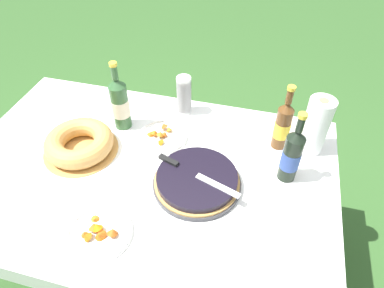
{
  "coord_description": "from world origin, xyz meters",
  "views": [
    {
      "loc": [
        0.45,
        -0.89,
        1.86
      ],
      "look_at": [
        0.18,
        0.15,
        0.83
      ],
      "focal_mm": 32.0,
      "sensor_mm": 36.0,
      "label": 1
    }
  ],
  "objects_px": {
    "berry_tart": "(197,181)",
    "cider_bottle_amber": "(283,125)",
    "bundt_cake": "(79,143)",
    "snack_plate_near": "(163,136)",
    "cider_bottle_green": "(120,104)",
    "paper_towel_roll": "(316,126)",
    "serving_knife": "(191,172)",
    "snack_plate_left": "(100,232)",
    "juice_bottle_red": "(292,155)",
    "cup_stack": "(184,95)"
  },
  "relations": [
    {
      "from": "berry_tart",
      "to": "cider_bottle_amber",
      "type": "xyz_separation_m",
      "value": [
        0.3,
        0.32,
        0.09
      ]
    },
    {
      "from": "bundt_cake",
      "to": "snack_plate_near",
      "type": "bearing_deg",
      "value": 27.99
    },
    {
      "from": "cider_bottle_amber",
      "to": "snack_plate_near",
      "type": "xyz_separation_m",
      "value": [
        -0.53,
        -0.09,
        -0.11
      ]
    },
    {
      "from": "cider_bottle_green",
      "to": "paper_towel_roll",
      "type": "height_order",
      "value": "cider_bottle_green"
    },
    {
      "from": "paper_towel_roll",
      "to": "serving_knife",
      "type": "bearing_deg",
      "value": -144.72
    },
    {
      "from": "bundt_cake",
      "to": "snack_plate_left",
      "type": "distance_m",
      "value": 0.46
    },
    {
      "from": "bundt_cake",
      "to": "paper_towel_roll",
      "type": "relative_size",
      "value": 1.24
    },
    {
      "from": "juice_bottle_red",
      "to": "snack_plate_left",
      "type": "xyz_separation_m",
      "value": [
        -0.63,
        -0.45,
        -0.11
      ]
    },
    {
      "from": "bundt_cake",
      "to": "cider_bottle_green",
      "type": "relative_size",
      "value": 0.96
    },
    {
      "from": "paper_towel_roll",
      "to": "cup_stack",
      "type": "bearing_deg",
      "value": 169.35
    },
    {
      "from": "snack_plate_near",
      "to": "serving_knife",
      "type": "bearing_deg",
      "value": -49.22
    },
    {
      "from": "juice_bottle_red",
      "to": "paper_towel_roll",
      "type": "height_order",
      "value": "juice_bottle_red"
    },
    {
      "from": "snack_plate_left",
      "to": "berry_tart",
      "type": "bearing_deg",
      "value": 47.77
    },
    {
      "from": "berry_tart",
      "to": "cider_bottle_green",
      "type": "distance_m",
      "value": 0.53
    },
    {
      "from": "cup_stack",
      "to": "juice_bottle_red",
      "type": "height_order",
      "value": "juice_bottle_red"
    },
    {
      "from": "cider_bottle_green",
      "to": "cider_bottle_amber",
      "type": "relative_size",
      "value": 1.07
    },
    {
      "from": "cup_stack",
      "to": "cider_bottle_amber",
      "type": "distance_m",
      "value": 0.5
    },
    {
      "from": "cup_stack",
      "to": "cider_bottle_green",
      "type": "relative_size",
      "value": 0.59
    },
    {
      "from": "cup_stack",
      "to": "paper_towel_roll",
      "type": "relative_size",
      "value": 0.75
    },
    {
      "from": "berry_tart",
      "to": "cider_bottle_green",
      "type": "relative_size",
      "value": 1.04
    },
    {
      "from": "cup_stack",
      "to": "snack_plate_near",
      "type": "distance_m",
      "value": 0.24
    },
    {
      "from": "bundt_cake",
      "to": "cider_bottle_green",
      "type": "xyz_separation_m",
      "value": [
        0.12,
        0.21,
        0.09
      ]
    },
    {
      "from": "cider_bottle_amber",
      "to": "cup_stack",
      "type": "bearing_deg",
      "value": 164.67
    },
    {
      "from": "serving_knife",
      "to": "cider_bottle_amber",
      "type": "relative_size",
      "value": 1.13
    },
    {
      "from": "bundt_cake",
      "to": "paper_towel_roll",
      "type": "distance_m",
      "value": 1.03
    },
    {
      "from": "serving_knife",
      "to": "cider_bottle_green",
      "type": "bearing_deg",
      "value": 166.0
    },
    {
      "from": "juice_bottle_red",
      "to": "snack_plate_near",
      "type": "distance_m",
      "value": 0.59
    },
    {
      "from": "serving_knife",
      "to": "snack_plate_left",
      "type": "height_order",
      "value": "serving_knife"
    },
    {
      "from": "cider_bottle_green",
      "to": "serving_knife",
      "type": "bearing_deg",
      "value": -32.95
    },
    {
      "from": "berry_tart",
      "to": "cider_bottle_amber",
      "type": "height_order",
      "value": "cider_bottle_amber"
    },
    {
      "from": "cider_bottle_green",
      "to": "cider_bottle_amber",
      "type": "bearing_deg",
      "value": 3.69
    },
    {
      "from": "snack_plate_near",
      "to": "paper_towel_roll",
      "type": "bearing_deg",
      "value": 8.7
    },
    {
      "from": "serving_knife",
      "to": "snack_plate_near",
      "type": "height_order",
      "value": "serving_knife"
    },
    {
      "from": "cup_stack",
      "to": "cider_bottle_green",
      "type": "xyz_separation_m",
      "value": [
        -0.26,
        -0.18,
        0.03
      ]
    },
    {
      "from": "serving_knife",
      "to": "cider_bottle_green",
      "type": "distance_m",
      "value": 0.49
    },
    {
      "from": "cider_bottle_amber",
      "to": "berry_tart",
      "type": "bearing_deg",
      "value": -133.12
    },
    {
      "from": "cup_stack",
      "to": "juice_bottle_red",
      "type": "relative_size",
      "value": 0.61
    },
    {
      "from": "snack_plate_left",
      "to": "bundt_cake",
      "type": "bearing_deg",
      "value": 126.17
    },
    {
      "from": "serving_knife",
      "to": "juice_bottle_red",
      "type": "bearing_deg",
      "value": 38.04
    },
    {
      "from": "bundt_cake",
      "to": "juice_bottle_red",
      "type": "xyz_separation_m",
      "value": [
        0.9,
        0.08,
        0.08
      ]
    },
    {
      "from": "snack_plate_left",
      "to": "cider_bottle_green",
      "type": "bearing_deg",
      "value": 104.98
    },
    {
      "from": "cider_bottle_green",
      "to": "snack_plate_near",
      "type": "height_order",
      "value": "cider_bottle_green"
    },
    {
      "from": "cider_bottle_amber",
      "to": "snack_plate_near",
      "type": "bearing_deg",
      "value": -170.81
    },
    {
      "from": "cup_stack",
      "to": "serving_knife",
      "type": "bearing_deg",
      "value": -71.01
    },
    {
      "from": "snack_plate_left",
      "to": "paper_towel_roll",
      "type": "height_order",
      "value": "paper_towel_roll"
    },
    {
      "from": "berry_tart",
      "to": "bundt_cake",
      "type": "distance_m",
      "value": 0.56
    },
    {
      "from": "bundt_cake",
      "to": "cider_bottle_amber",
      "type": "height_order",
      "value": "cider_bottle_amber"
    },
    {
      "from": "cider_bottle_green",
      "to": "paper_towel_roll",
      "type": "xyz_separation_m",
      "value": [
        0.87,
        0.06,
        0.0
      ]
    },
    {
      "from": "snack_plate_near",
      "to": "paper_towel_roll",
      "type": "relative_size",
      "value": 0.86
    },
    {
      "from": "berry_tart",
      "to": "cider_bottle_green",
      "type": "xyz_separation_m",
      "value": [
        -0.44,
        0.27,
        0.1
      ]
    }
  ]
}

